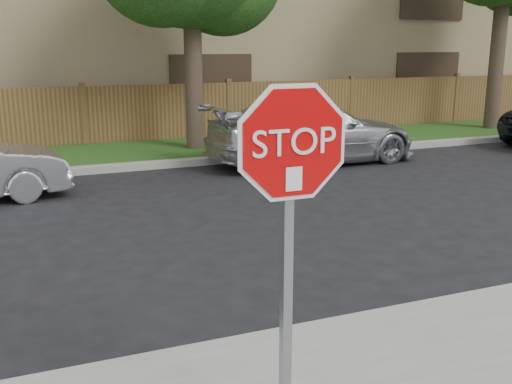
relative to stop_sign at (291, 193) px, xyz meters
name	(u,v)px	position (x,y,z in m)	size (l,w,h in m)	color
ground	(230,346)	(0.10, 1.48, -1.83)	(90.00, 90.00, 0.00)	black
far_curb	(104,169)	(0.10, 9.63, -1.75)	(70.00, 0.30, 0.15)	gray
grass_strip	(94,156)	(0.10, 11.28, -1.77)	(70.00, 3.00, 0.12)	#1E4714
fence	(84,117)	(0.10, 12.88, -1.03)	(70.00, 0.12, 1.60)	brown
apartment_building	(59,16)	(0.10, 18.48, 1.70)	(35.20, 9.20, 7.20)	#9D8A61
stop_sign	(291,193)	(0.00, 0.00, 0.00)	(1.01, 0.13, 2.55)	gray
sedan_right	(312,132)	(4.73, 8.89, -1.11)	(2.02, 4.96, 1.44)	silver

